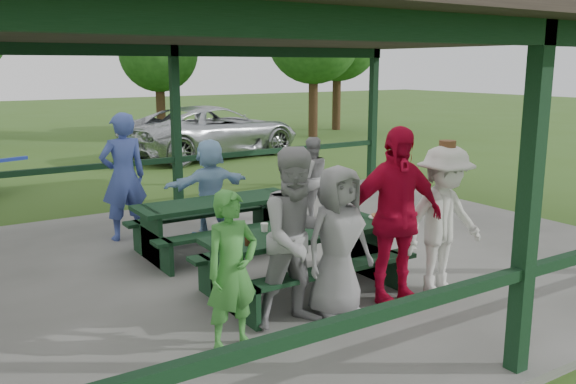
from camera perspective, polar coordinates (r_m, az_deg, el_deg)
ground at (r=8.63m, az=-0.23°, el=-6.77°), size 90.00×90.00×0.00m
concrete_slab at (r=8.61m, az=-0.24°, el=-6.45°), size 10.00×8.00×0.10m
pavilion_structure at (r=8.19m, az=-0.25°, el=14.75°), size 10.60×8.60×3.24m
picnic_table_near at (r=7.22m, az=1.33°, el=-5.78°), size 2.35×1.39×0.75m
picnic_table_far at (r=8.83m, az=-6.59°, el=-2.57°), size 2.35×1.39×0.75m
table_setting at (r=7.22m, az=1.86°, el=-3.16°), size 2.40×0.45×0.10m
contestant_green at (r=5.76m, az=-5.27°, el=-7.33°), size 0.59×0.42×1.53m
contestant_grey_left at (r=6.19m, az=1.00°, el=-4.31°), size 0.98×0.81×1.86m
contestant_grey_mid at (r=6.49m, az=4.71°, el=-4.63°), size 0.80×0.53×1.63m
contestant_red at (r=6.82m, az=9.94°, el=-2.31°), size 1.26×0.73×2.01m
contestant_white_fedora at (r=7.30m, az=14.34°, el=-2.58°), size 1.16×0.69×1.81m
spectator_lblue at (r=9.62m, az=-7.31°, el=0.44°), size 1.44×0.50×1.53m
spectator_blue at (r=9.62m, az=-15.14°, el=1.40°), size 0.72×0.48×1.96m
spectator_grey at (r=10.64m, az=2.15°, el=1.34°), size 0.76×0.63×1.43m
pickup_truck at (r=18.77m, az=-6.99°, el=5.69°), size 5.91×3.47×1.54m
tree_mid at (r=24.59m, az=-12.03°, el=12.61°), size 3.03×3.03×4.74m
tree_right at (r=23.80m, az=2.42°, el=14.30°), size 3.58×3.58×5.59m
tree_far_right at (r=26.44m, az=4.66°, el=14.19°), size 3.65×3.65×5.71m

